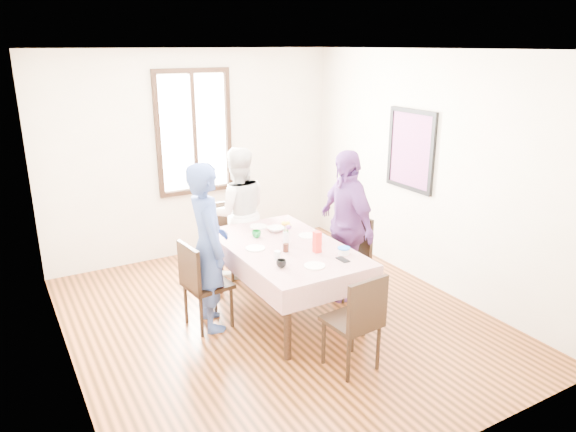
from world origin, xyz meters
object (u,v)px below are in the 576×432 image
(chair_far, at_px, (239,240))
(person_far, at_px, (239,213))
(chair_near, at_px, (352,320))
(person_right, at_px, (345,225))
(chair_right, at_px, (346,257))
(chair_left, at_px, (208,284))
(dining_table, at_px, (286,280))
(person_left, at_px, (208,247))

(chair_far, xyz_separation_m, person_far, (0.00, -0.02, 0.35))
(chair_near, height_order, person_right, person_right)
(person_right, bearing_deg, chair_right, 94.67)
(chair_left, height_order, person_far, person_far)
(person_far, bearing_deg, person_right, 140.42)
(chair_right, height_order, person_far, person_far)
(dining_table, relative_size, chair_far, 1.85)
(chair_left, bearing_deg, person_right, 79.81)
(chair_far, xyz_separation_m, chair_near, (0.00, -2.32, 0.00))
(dining_table, xyz_separation_m, chair_near, (0.00, -1.16, 0.08))
(dining_table, bearing_deg, chair_far, 90.00)
(chair_far, distance_m, person_left, 1.33)
(chair_right, bearing_deg, chair_far, 30.82)
(person_left, bearing_deg, chair_left, 96.99)
(chair_far, relative_size, person_far, 0.57)
(chair_left, xyz_separation_m, chair_far, (0.81, 1.00, 0.00))
(chair_far, height_order, chair_near, same)
(chair_right, bearing_deg, person_left, 80.84)
(person_far, bearing_deg, person_left, 65.61)
(chair_near, bearing_deg, person_left, 116.48)
(chair_near, height_order, person_far, person_far)
(dining_table, height_order, chair_right, chair_right)
(chair_left, distance_m, person_far, 1.32)
(chair_far, relative_size, person_left, 0.54)
(person_left, bearing_deg, chair_far, -31.23)
(person_left, bearing_deg, chair_right, -86.78)
(chair_far, bearing_deg, chair_left, 52.28)
(chair_right, distance_m, person_right, 0.39)
(chair_left, bearing_deg, person_far, 134.00)
(chair_far, xyz_separation_m, person_right, (0.79, -1.11, 0.39))
(dining_table, xyz_separation_m, chair_left, (-0.81, 0.16, 0.08))
(chair_near, bearing_deg, person_right, 52.52)
(chair_right, distance_m, person_left, 1.65)
(dining_table, distance_m, person_left, 0.93)
(chair_far, xyz_separation_m, person_left, (-0.79, -1.00, 0.39))
(chair_right, xyz_separation_m, chair_far, (-0.81, 1.11, 0.00))
(chair_left, distance_m, chair_near, 1.55)
(dining_table, distance_m, person_right, 0.92)
(chair_near, bearing_deg, person_far, 85.57)
(dining_table, relative_size, person_far, 1.05)
(dining_table, relative_size, person_left, 0.99)
(person_right, bearing_deg, chair_left, -89.10)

